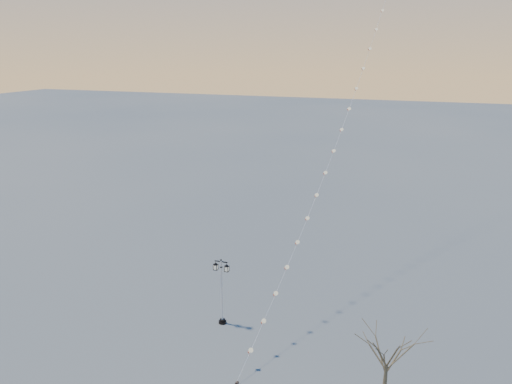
% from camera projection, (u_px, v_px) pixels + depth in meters
% --- Properties ---
extents(ground, '(300.00, 300.00, 0.00)m').
position_uv_depth(ground, '(247.00, 367.00, 26.28)').
color(ground, '#555856').
rests_on(ground, ground).
extents(street_lamp, '(1.12, 0.49, 4.42)m').
position_uv_depth(street_lamp, '(222.00, 288.00, 29.78)').
color(street_lamp, black).
rests_on(street_lamp, ground).
extents(bare_tree, '(2.56, 2.56, 4.25)m').
position_uv_depth(bare_tree, '(388.00, 353.00, 22.58)').
color(bare_tree, brown).
rests_on(bare_tree, ground).
extents(kite_train, '(6.69, 39.44, 36.53)m').
position_uv_depth(kite_train, '(366.00, 29.00, 36.27)').
color(kite_train, '#32251B').
rests_on(kite_train, ground).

